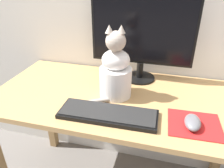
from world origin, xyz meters
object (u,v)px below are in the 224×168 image
Objects in this scene: monitor at (142,35)px; cat at (115,71)px; computer_mouse_right at (193,122)px; keyboard at (108,114)px.

monitor reaches higher than cat.
monitor is 0.51m from computer_mouse_right.
keyboard is (-0.07, -0.39, -0.24)m from monitor.
keyboard is at bearing -100.92° from monitor.
computer_mouse_right is at bearing -54.43° from monitor.
keyboard is 0.21m from cat.
cat is at bearing 155.90° from computer_mouse_right.
computer_mouse_right is (0.34, 0.02, 0.01)m from keyboard.
keyboard is 0.34m from computer_mouse_right.
cat reaches higher than keyboard.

